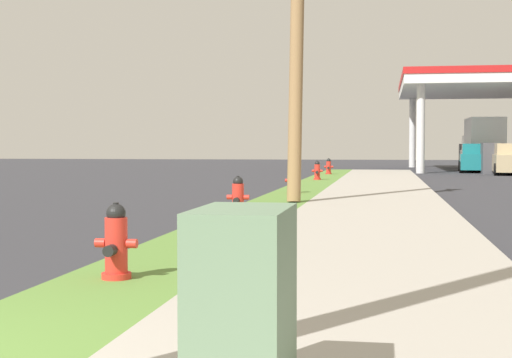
{
  "coord_description": "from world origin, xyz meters",
  "views": [
    {
      "loc": [
        3.17,
        -3.43,
        1.41
      ],
      "look_at": [
        0.68,
        11.38,
        0.77
      ],
      "focal_mm": 53.52,
      "sensor_mm": 36.0,
      "label": 1
    }
  ],
  "objects_px": {
    "utility_pole_midground": "(297,27)",
    "fire_hydrant_second": "(238,198)",
    "fire_hydrant_third": "(293,181)",
    "car_tan_by_far_pump": "(512,160)",
    "truck_white_at_forecourt": "(483,145)",
    "fire_hydrant_fifth": "(329,167)",
    "fire_hydrant_nearest": "(116,246)",
    "utility_cabinet": "(243,314)",
    "car_teal_by_near_pump": "(477,159)",
    "fire_hydrant_fourth": "(317,171)"
  },
  "relations": [
    {
      "from": "car_tan_by_far_pump",
      "to": "truck_white_at_forecourt",
      "type": "relative_size",
      "value": 0.72
    },
    {
      "from": "car_teal_by_near_pump",
      "to": "utility_pole_midground",
      "type": "bearing_deg",
      "value": -105.48
    },
    {
      "from": "fire_hydrant_fifth",
      "to": "truck_white_at_forecourt",
      "type": "relative_size",
      "value": 0.12
    },
    {
      "from": "fire_hydrant_fifth",
      "to": "car_tan_by_far_pump",
      "type": "bearing_deg",
      "value": 25.58
    },
    {
      "from": "utility_cabinet",
      "to": "car_teal_by_near_pump",
      "type": "distance_m",
      "value": 40.36
    },
    {
      "from": "fire_hydrant_second",
      "to": "fire_hydrant_third",
      "type": "xyz_separation_m",
      "value": [
        0.16,
        7.22,
        0.0
      ]
    },
    {
      "from": "fire_hydrant_third",
      "to": "utility_cabinet",
      "type": "xyz_separation_m",
      "value": [
        1.83,
        -17.4,
        0.13
      ]
    },
    {
      "from": "utility_pole_midground",
      "to": "utility_cabinet",
      "type": "distance_m",
      "value": 14.76
    },
    {
      "from": "utility_pole_midground",
      "to": "car_tan_by_far_pump",
      "type": "bearing_deg",
      "value": 69.28
    },
    {
      "from": "fire_hydrant_fourth",
      "to": "fire_hydrant_fifth",
      "type": "xyz_separation_m",
      "value": [
        -0.0,
        6.19,
        0.0
      ]
    },
    {
      "from": "car_teal_by_near_pump",
      "to": "fire_hydrant_fifth",
      "type": "bearing_deg",
      "value": -134.53
    },
    {
      "from": "fire_hydrant_third",
      "to": "utility_pole_midground",
      "type": "xyz_separation_m",
      "value": [
        0.48,
        -3.17,
        3.77
      ]
    },
    {
      "from": "fire_hydrant_third",
      "to": "car_tan_by_far_pump",
      "type": "relative_size",
      "value": 0.16
    },
    {
      "from": "fire_hydrant_nearest",
      "to": "fire_hydrant_fourth",
      "type": "distance_m",
      "value": 22.64
    },
    {
      "from": "utility_pole_midground",
      "to": "fire_hydrant_second",
      "type": "bearing_deg",
      "value": -98.92
    },
    {
      "from": "fire_hydrant_second",
      "to": "fire_hydrant_fourth",
      "type": "bearing_deg",
      "value": 89.62
    },
    {
      "from": "fire_hydrant_nearest",
      "to": "truck_white_at_forecourt",
      "type": "bearing_deg",
      "value": 78.23
    },
    {
      "from": "fire_hydrant_fourth",
      "to": "utility_pole_midground",
      "type": "height_order",
      "value": "utility_pole_midground"
    },
    {
      "from": "fire_hydrant_nearest",
      "to": "fire_hydrant_third",
      "type": "relative_size",
      "value": 1.0
    },
    {
      "from": "fire_hydrant_fifth",
      "to": "utility_cabinet",
      "type": "distance_m",
      "value": 32.22
    },
    {
      "from": "fire_hydrant_fourth",
      "to": "utility_cabinet",
      "type": "xyz_separation_m",
      "value": [
        1.88,
        -25.98,
        0.13
      ]
    },
    {
      "from": "car_teal_by_near_pump",
      "to": "fire_hydrant_third",
      "type": "bearing_deg",
      "value": -108.62
    },
    {
      "from": "utility_cabinet",
      "to": "car_tan_by_far_pump",
      "type": "bearing_deg",
      "value": 79.05
    },
    {
      "from": "fire_hydrant_nearest",
      "to": "utility_cabinet",
      "type": "distance_m",
      "value": 3.83
    },
    {
      "from": "fire_hydrant_nearest",
      "to": "car_tan_by_far_pump",
      "type": "distance_m",
      "value": 34.29
    },
    {
      "from": "fire_hydrant_nearest",
      "to": "fire_hydrant_fifth",
      "type": "xyz_separation_m",
      "value": [
        -0.01,
        28.83,
        0.0
      ]
    },
    {
      "from": "fire_hydrant_fourth",
      "to": "car_tan_by_far_pump",
      "type": "bearing_deg",
      "value": 49.52
    },
    {
      "from": "fire_hydrant_nearest",
      "to": "utility_cabinet",
      "type": "bearing_deg",
      "value": -60.64
    },
    {
      "from": "fire_hydrant_fourth",
      "to": "utility_pole_midground",
      "type": "relative_size",
      "value": 0.09
    },
    {
      "from": "truck_white_at_forecourt",
      "to": "fire_hydrant_fifth",
      "type": "bearing_deg",
      "value": -126.14
    },
    {
      "from": "fire_hydrant_nearest",
      "to": "fire_hydrant_fifth",
      "type": "relative_size",
      "value": 1.0
    },
    {
      "from": "fire_hydrant_fifth",
      "to": "car_teal_by_near_pump",
      "type": "relative_size",
      "value": 0.16
    },
    {
      "from": "fire_hydrant_third",
      "to": "fire_hydrant_fourth",
      "type": "relative_size",
      "value": 1.0
    },
    {
      "from": "fire_hydrant_fourth",
      "to": "truck_white_at_forecourt",
      "type": "height_order",
      "value": "truck_white_at_forecourt"
    },
    {
      "from": "car_tan_by_far_pump",
      "to": "fire_hydrant_nearest",
      "type": "bearing_deg",
      "value": -105.09
    },
    {
      "from": "fire_hydrant_nearest",
      "to": "fire_hydrant_fifth",
      "type": "height_order",
      "value": "same"
    },
    {
      "from": "fire_hydrant_second",
      "to": "utility_pole_midground",
      "type": "bearing_deg",
      "value": 81.08
    },
    {
      "from": "car_teal_by_near_pump",
      "to": "truck_white_at_forecourt",
      "type": "height_order",
      "value": "truck_white_at_forecourt"
    },
    {
      "from": "fire_hydrant_third",
      "to": "car_tan_by_far_pump",
      "type": "xyz_separation_m",
      "value": [
        8.88,
        19.04,
        0.28
      ]
    },
    {
      "from": "fire_hydrant_third",
      "to": "fire_hydrant_fifth",
      "type": "relative_size",
      "value": 1.0
    },
    {
      "from": "utility_pole_midground",
      "to": "utility_cabinet",
      "type": "relative_size",
      "value": 8.18
    },
    {
      "from": "fire_hydrant_fifth",
      "to": "car_tan_by_far_pump",
      "type": "distance_m",
      "value": 9.91
    },
    {
      "from": "car_tan_by_far_pump",
      "to": "fire_hydrant_second",
      "type": "bearing_deg",
      "value": -108.99
    },
    {
      "from": "fire_hydrant_third",
      "to": "car_tan_by_far_pump",
      "type": "height_order",
      "value": "car_tan_by_far_pump"
    },
    {
      "from": "car_tan_by_far_pump",
      "to": "fire_hydrant_fourth",
      "type": "bearing_deg",
      "value": -130.48
    },
    {
      "from": "fire_hydrant_third",
      "to": "car_teal_by_near_pump",
      "type": "xyz_separation_m",
      "value": [
        7.59,
        22.54,
        0.28
      ]
    },
    {
      "from": "fire_hydrant_fourth",
      "to": "car_teal_by_near_pump",
      "type": "bearing_deg",
      "value": 61.29
    },
    {
      "from": "fire_hydrant_third",
      "to": "utility_cabinet",
      "type": "relative_size",
      "value": 0.76
    },
    {
      "from": "fire_hydrant_third",
      "to": "fire_hydrant_fifth",
      "type": "height_order",
      "value": "same"
    },
    {
      "from": "fire_hydrant_third",
      "to": "fire_hydrant_fourth",
      "type": "bearing_deg",
      "value": 90.37
    }
  ]
}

